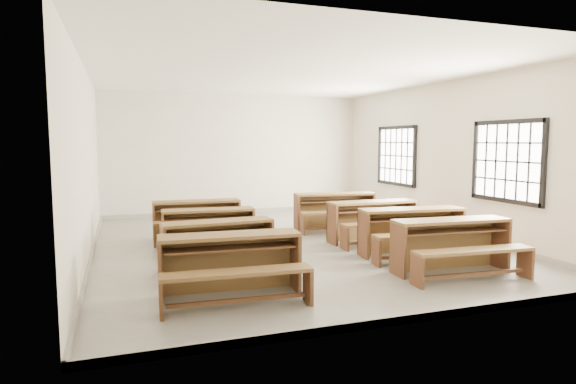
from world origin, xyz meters
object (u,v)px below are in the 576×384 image
object	(u,v)px
desk_set_2	(209,226)
desk_set_0	(231,261)
desk_set_1	(219,242)
desk_set_3	(197,217)
desk_set_5	(413,228)
desk_set_7	(335,208)
desk_set_4	(453,242)
desk_set_6	(374,218)

from	to	relation	value
desk_set_2	desk_set_0	bearing A→B (deg)	-90.14
desk_set_1	desk_set_3	bearing A→B (deg)	85.33
desk_set_5	desk_set_7	bearing A→B (deg)	100.32
desk_set_0	desk_set_4	size ratio (longest dim) A/B	0.99
desk_set_6	desk_set_7	size ratio (longest dim) A/B	0.94
desk_set_4	desk_set_1	bearing A→B (deg)	162.85
desk_set_1	desk_set_7	world-z (taller)	desk_set_7
desk_set_0	desk_set_2	distance (m)	2.74
desk_set_5	desk_set_6	xyz separation A→B (m)	(-0.06, 1.24, -0.01)
desk_set_3	desk_set_7	bearing A→B (deg)	4.77
desk_set_1	desk_set_2	world-z (taller)	desk_set_1
desk_set_7	desk_set_5	bearing A→B (deg)	-78.99
desk_set_0	desk_set_5	bearing A→B (deg)	21.98
desk_set_0	desk_set_7	size ratio (longest dim) A/B	0.96
desk_set_2	desk_set_7	distance (m)	3.25
desk_set_6	desk_set_5	bearing A→B (deg)	-87.18
desk_set_7	desk_set_0	bearing A→B (deg)	-122.74
desk_set_3	desk_set_6	size ratio (longest dim) A/B	1.00
desk_set_3	desk_set_0	bearing A→B (deg)	-89.65
desk_set_2	desk_set_7	size ratio (longest dim) A/B	0.90
desk_set_3	desk_set_6	world-z (taller)	desk_set_6
desk_set_2	desk_set_6	distance (m)	3.18
desk_set_6	desk_set_7	bearing A→B (deg)	94.84
desk_set_7	desk_set_6	bearing A→B (deg)	-78.08
desk_set_0	desk_set_6	xyz separation A→B (m)	(3.36, 2.39, 0.00)
desk_set_0	desk_set_2	size ratio (longest dim) A/B	1.07
desk_set_0	desk_set_1	xyz separation A→B (m)	(0.10, 1.29, -0.02)
desk_set_7	desk_set_1	bearing A→B (deg)	-133.26
desk_set_3	desk_set_7	size ratio (longest dim) A/B	0.93
desk_set_5	desk_set_6	size ratio (longest dim) A/B	1.07
desk_set_4	desk_set_7	xyz separation A→B (m)	(-0.12, 3.88, 0.00)
desk_set_0	desk_set_7	distance (m)	5.06
desk_set_6	desk_set_4	bearing A→B (deg)	-90.24
desk_set_5	desk_set_7	world-z (taller)	desk_set_5
desk_set_1	desk_set_7	xyz separation A→B (m)	(3.13, 2.61, 0.03)
desk_set_0	desk_set_1	bearing A→B (deg)	88.85
desk_set_0	desk_set_2	bearing A→B (deg)	89.15
desk_set_0	desk_set_7	xyz separation A→B (m)	(3.23, 3.89, 0.01)
desk_set_1	desk_set_2	distance (m)	1.44
desk_set_5	desk_set_7	distance (m)	2.75
desk_set_0	desk_set_5	world-z (taller)	desk_set_5
desk_set_4	desk_set_5	size ratio (longest dim) A/B	0.97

